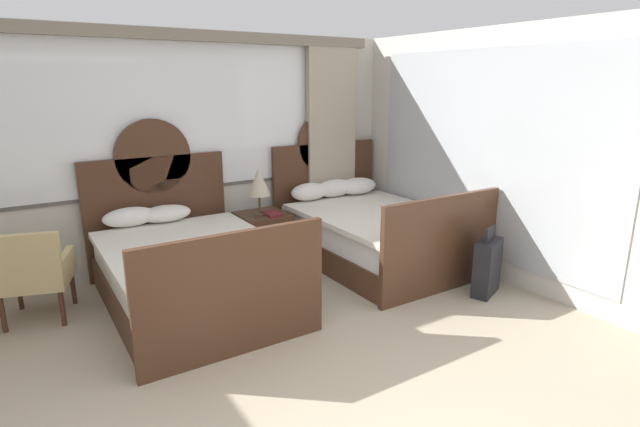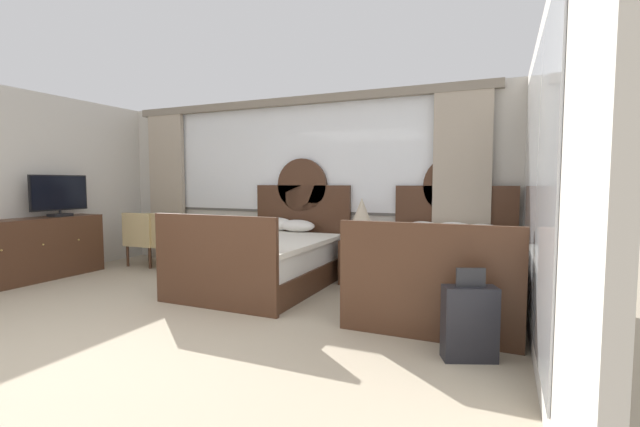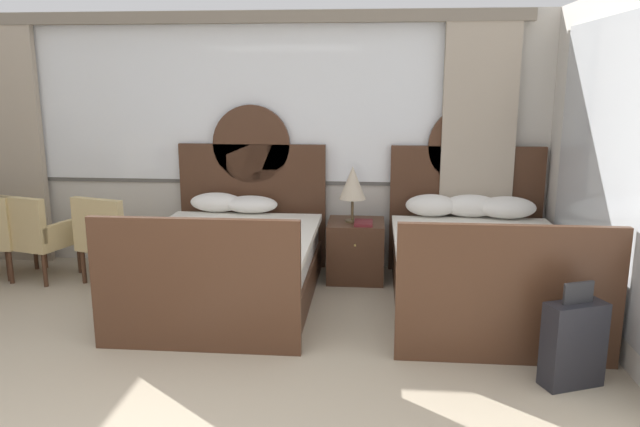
{
  "view_description": "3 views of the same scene",
  "coord_description": "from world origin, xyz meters",
  "px_view_note": "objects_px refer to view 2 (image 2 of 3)",
  "views": [
    {
      "loc": [
        -1.19,
        -1.58,
        2.14
      ],
      "look_at": [
        1.03,
        1.91,
        1.03
      ],
      "focal_mm": 27.7,
      "sensor_mm": 36.0,
      "label": 1
    },
    {
      "loc": [
        3.01,
        -1.88,
        1.38
      ],
      "look_at": [
        1.39,
        1.85,
        1.08
      ],
      "focal_mm": 23.63,
      "sensor_mm": 36.0,
      "label": 2
    },
    {
      "loc": [
        1.47,
        -2.39,
        2.01
      ],
      "look_at": [
        1.08,
        1.9,
        1.06
      ],
      "focal_mm": 34.26,
      "sensor_mm": 36.0,
      "label": 3
    }
  ],
  "objects_px": {
    "nightstand_between_beds": "(364,261)",
    "armchair_by_window_left": "(206,241)",
    "tv_flatscreen": "(59,195)",
    "suitcase_on_floor": "(469,323)",
    "bed_near_window": "(268,258)",
    "bed_near_mirror": "(443,271)",
    "book_on_nightstand": "(367,240)",
    "dresser_minibar": "(32,250)",
    "armchair_by_window_right": "(146,237)",
    "armchair_by_window_centre": "(167,238)",
    "table_lamp_on_nightstand": "(362,211)"
  },
  "relations": [
    {
      "from": "armchair_by_window_left",
      "to": "nightstand_between_beds",
      "type": "bearing_deg",
      "value": 7.23
    },
    {
      "from": "bed_near_mirror",
      "to": "book_on_nightstand",
      "type": "xyz_separation_m",
      "value": [
        -1.06,
        0.55,
        0.24
      ]
    },
    {
      "from": "bed_near_window",
      "to": "suitcase_on_floor",
      "type": "relative_size",
      "value": 3.11
    },
    {
      "from": "dresser_minibar",
      "to": "armchair_by_window_right",
      "type": "bearing_deg",
      "value": 66.32
    },
    {
      "from": "nightstand_between_beds",
      "to": "armchair_by_window_left",
      "type": "bearing_deg",
      "value": -172.77
    },
    {
      "from": "bed_near_mirror",
      "to": "armchair_by_window_right",
      "type": "bearing_deg",
      "value": 175.87
    },
    {
      "from": "armchair_by_window_left",
      "to": "suitcase_on_floor",
      "type": "relative_size",
      "value": 1.22
    },
    {
      "from": "bed_near_mirror",
      "to": "book_on_nightstand",
      "type": "relative_size",
      "value": 8.66
    },
    {
      "from": "bed_near_window",
      "to": "book_on_nightstand",
      "type": "height_order",
      "value": "bed_near_window"
    },
    {
      "from": "table_lamp_on_nightstand",
      "to": "tv_flatscreen",
      "type": "height_order",
      "value": "tv_flatscreen"
    },
    {
      "from": "armchair_by_window_centre",
      "to": "suitcase_on_floor",
      "type": "xyz_separation_m",
      "value": [
        4.74,
        -1.8,
        -0.19
      ]
    },
    {
      "from": "armchair_by_window_right",
      "to": "suitcase_on_floor",
      "type": "bearing_deg",
      "value": -19.12
    },
    {
      "from": "dresser_minibar",
      "to": "armchair_by_window_left",
      "type": "relative_size",
      "value": 2.16
    },
    {
      "from": "nightstand_between_beds",
      "to": "tv_flatscreen",
      "type": "relative_size",
      "value": 0.69
    },
    {
      "from": "armchair_by_window_right",
      "to": "suitcase_on_floor",
      "type": "relative_size",
      "value": 1.22
    },
    {
      "from": "bed_near_window",
      "to": "book_on_nightstand",
      "type": "bearing_deg",
      "value": 25.01
    },
    {
      "from": "book_on_nightstand",
      "to": "armchair_by_window_left",
      "type": "distance_m",
      "value": 2.53
    },
    {
      "from": "bed_near_window",
      "to": "dresser_minibar",
      "type": "relative_size",
      "value": 1.18
    },
    {
      "from": "book_on_nightstand",
      "to": "tv_flatscreen",
      "type": "bearing_deg",
      "value": -164.33
    },
    {
      "from": "dresser_minibar",
      "to": "armchair_by_window_right",
      "type": "relative_size",
      "value": 2.16
    },
    {
      "from": "nightstand_between_beds",
      "to": "table_lamp_on_nightstand",
      "type": "bearing_deg",
      "value": -160.54
    },
    {
      "from": "armchair_by_window_centre",
      "to": "suitcase_on_floor",
      "type": "height_order",
      "value": "armchair_by_window_centre"
    },
    {
      "from": "tv_flatscreen",
      "to": "dresser_minibar",
      "type": "bearing_deg",
      "value": -93.64
    },
    {
      "from": "bed_near_window",
      "to": "table_lamp_on_nightstand",
      "type": "xyz_separation_m",
      "value": [
        1.1,
        0.66,
        0.62
      ]
    },
    {
      "from": "tv_flatscreen",
      "to": "armchair_by_window_right",
      "type": "distance_m",
      "value": 1.38
    },
    {
      "from": "tv_flatscreen",
      "to": "suitcase_on_floor",
      "type": "distance_m",
      "value": 5.91
    },
    {
      "from": "armchair_by_window_centre",
      "to": "bed_near_window",
      "type": "bearing_deg",
      "value": -9.98
    },
    {
      "from": "armchair_by_window_left",
      "to": "suitcase_on_floor",
      "type": "height_order",
      "value": "armchair_by_window_left"
    },
    {
      "from": "dresser_minibar",
      "to": "bed_near_mirror",
      "type": "bearing_deg",
      "value": 11.38
    },
    {
      "from": "armchair_by_window_left",
      "to": "suitcase_on_floor",
      "type": "bearing_deg",
      "value": -24.52
    },
    {
      "from": "book_on_nightstand",
      "to": "bed_near_mirror",
      "type": "bearing_deg",
      "value": -27.32
    },
    {
      "from": "bed_near_window",
      "to": "bed_near_mirror",
      "type": "distance_m",
      "value": 2.27
    },
    {
      "from": "nightstand_between_beds",
      "to": "armchair_by_window_left",
      "type": "height_order",
      "value": "armchair_by_window_left"
    },
    {
      "from": "tv_flatscreen",
      "to": "armchair_by_window_centre",
      "type": "height_order",
      "value": "tv_flatscreen"
    },
    {
      "from": "nightstand_between_beds",
      "to": "suitcase_on_floor",
      "type": "bearing_deg",
      "value": -54.4
    },
    {
      "from": "book_on_nightstand",
      "to": "tv_flatscreen",
      "type": "height_order",
      "value": "tv_flatscreen"
    },
    {
      "from": "table_lamp_on_nightstand",
      "to": "bed_near_window",
      "type": "bearing_deg",
      "value": -148.77
    },
    {
      "from": "armchair_by_window_left",
      "to": "armchair_by_window_right",
      "type": "distance_m",
      "value": 1.24
    },
    {
      "from": "book_on_nightstand",
      "to": "armchair_by_window_left",
      "type": "relative_size",
      "value": 0.29
    },
    {
      "from": "armchair_by_window_right",
      "to": "armchair_by_window_left",
      "type": "bearing_deg",
      "value": 0.16
    },
    {
      "from": "bed_near_window",
      "to": "suitcase_on_floor",
      "type": "height_order",
      "value": "bed_near_window"
    },
    {
      "from": "bed_near_mirror",
      "to": "tv_flatscreen",
      "type": "relative_size",
      "value": 2.6
    },
    {
      "from": "bed_near_mirror",
      "to": "nightstand_between_beds",
      "type": "height_order",
      "value": "bed_near_mirror"
    },
    {
      "from": "bed_near_window",
      "to": "armchair_by_window_left",
      "type": "relative_size",
      "value": 2.55
    },
    {
      "from": "bed_near_mirror",
      "to": "tv_flatscreen",
      "type": "height_order",
      "value": "bed_near_mirror"
    },
    {
      "from": "table_lamp_on_nightstand",
      "to": "armchair_by_window_left",
      "type": "xyz_separation_m",
      "value": [
        -2.4,
        -0.3,
        -0.51
      ]
    },
    {
      "from": "nightstand_between_beds",
      "to": "armchair_by_window_centre",
      "type": "xyz_separation_m",
      "value": [
        -3.23,
        -0.31,
        0.19
      ]
    },
    {
      "from": "bed_near_window",
      "to": "armchair_by_window_centre",
      "type": "distance_m",
      "value": 2.13
    },
    {
      "from": "armchair_by_window_left",
      "to": "armchair_by_window_centre",
      "type": "xyz_separation_m",
      "value": [
        -0.79,
        -0.0,
        0.0
      ]
    },
    {
      "from": "nightstand_between_beds",
      "to": "bed_near_mirror",
      "type": "bearing_deg",
      "value": -30.23
    }
  ]
}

